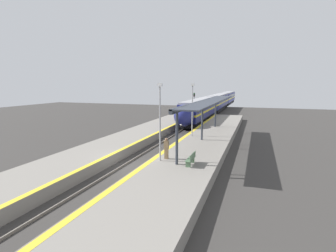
{
  "coord_description": "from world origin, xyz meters",
  "views": [
    {
      "loc": [
        9.39,
        -18.28,
        6.65
      ],
      "look_at": [
        0.6,
        7.33,
        2.28
      ],
      "focal_mm": 28.0,
      "sensor_mm": 36.0,
      "label": 1
    }
  ],
  "objects_px": {
    "train": "(218,102)",
    "person_waiting": "(166,148)",
    "railway_signal": "(194,103)",
    "lamppost_mid": "(192,107)",
    "lamppost_near": "(160,118)",
    "platform_bench": "(191,159)"
  },
  "relations": [
    {
      "from": "person_waiting",
      "to": "lamppost_near",
      "type": "relative_size",
      "value": 0.28
    },
    {
      "from": "person_waiting",
      "to": "lamppost_near",
      "type": "height_order",
      "value": "lamppost_near"
    },
    {
      "from": "platform_bench",
      "to": "lamppost_near",
      "type": "distance_m",
      "value": 3.8
    },
    {
      "from": "train",
      "to": "railway_signal",
      "type": "bearing_deg",
      "value": -99.89
    },
    {
      "from": "train",
      "to": "platform_bench",
      "type": "xyz_separation_m",
      "value": [
        5.07,
        -47.35,
        -0.99
      ]
    },
    {
      "from": "person_waiting",
      "to": "lamppost_mid",
      "type": "xyz_separation_m",
      "value": [
        -0.28,
        9.48,
        2.46
      ]
    },
    {
      "from": "train",
      "to": "lamppost_near",
      "type": "xyz_separation_m",
      "value": [
        2.57,
        -47.06,
        1.86
      ]
    },
    {
      "from": "train",
      "to": "lamppost_mid",
      "type": "xyz_separation_m",
      "value": [
        2.57,
        -36.94,
        1.86
      ]
    },
    {
      "from": "person_waiting",
      "to": "train",
      "type": "bearing_deg",
      "value": 93.51
    },
    {
      "from": "lamppost_near",
      "to": "train",
      "type": "bearing_deg",
      "value": 93.13
    },
    {
      "from": "lamppost_near",
      "to": "lamppost_mid",
      "type": "bearing_deg",
      "value": 90.0
    },
    {
      "from": "person_waiting",
      "to": "lamppost_near",
      "type": "bearing_deg",
      "value": -113.7
    },
    {
      "from": "platform_bench",
      "to": "lamppost_near",
      "type": "bearing_deg",
      "value": 173.4
    },
    {
      "from": "railway_signal",
      "to": "lamppost_mid",
      "type": "distance_m",
      "value": 23.07
    },
    {
      "from": "train",
      "to": "person_waiting",
      "type": "relative_size",
      "value": 39.7
    },
    {
      "from": "platform_bench",
      "to": "lamppost_mid",
      "type": "bearing_deg",
      "value": 103.52
    },
    {
      "from": "lamppost_mid",
      "to": "person_waiting",
      "type": "bearing_deg",
      "value": -88.3
    },
    {
      "from": "person_waiting",
      "to": "railway_signal",
      "type": "bearing_deg",
      "value": 99.55
    },
    {
      "from": "railway_signal",
      "to": "lamppost_mid",
      "type": "relative_size",
      "value": 0.84
    },
    {
      "from": "lamppost_near",
      "to": "platform_bench",
      "type": "bearing_deg",
      "value": -6.6
    },
    {
      "from": "platform_bench",
      "to": "railway_signal",
      "type": "bearing_deg",
      "value": 103.01
    },
    {
      "from": "platform_bench",
      "to": "person_waiting",
      "type": "bearing_deg",
      "value": 157.28
    }
  ]
}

